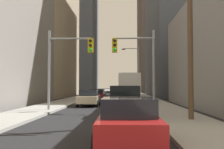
% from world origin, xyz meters
% --- Properties ---
extents(sidewalk_left, '(3.16, 160.00, 0.15)m').
position_xyz_m(sidewalk_left, '(-4.84, 50.00, 0.07)').
color(sidewalk_left, '#9E9E99').
rests_on(sidewalk_left, ground).
extents(sidewalk_right, '(3.16, 160.00, 0.15)m').
position_xyz_m(sidewalk_right, '(4.84, 50.00, 0.07)').
color(sidewalk_right, '#9E9E99').
rests_on(sidewalk_right, ground).
extents(city_bus, '(2.72, 11.54, 3.40)m').
position_xyz_m(city_bus, '(2.33, 33.32, 1.93)').
color(city_bus, silver).
rests_on(city_bus, ground).
extents(pickup_truck_grey, '(2.20, 5.44, 1.90)m').
position_xyz_m(pickup_truck_grey, '(1.71, 12.57, 0.93)').
color(pickup_truck_grey, slate).
rests_on(pickup_truck_grey, ground).
extents(sedan_red, '(1.95, 4.22, 1.52)m').
position_xyz_m(sedan_red, '(1.74, 4.82, 0.77)').
color(sedan_red, maroon).
rests_on(sedan_red, ground).
extents(sedan_beige, '(1.95, 4.21, 1.52)m').
position_xyz_m(sedan_beige, '(-1.53, 21.83, 0.77)').
color(sedan_beige, '#C6B793').
rests_on(sedan_beige, ground).
extents(sedan_maroon, '(1.95, 4.24, 1.52)m').
position_xyz_m(sedan_maroon, '(-1.49, 29.56, 0.77)').
color(sedan_maroon, maroon).
rests_on(sedan_maroon, ground).
extents(traffic_signal_near_left, '(3.37, 0.44, 6.00)m').
position_xyz_m(traffic_signal_near_left, '(-2.45, 16.45, 4.02)').
color(traffic_signal_near_left, gray).
rests_on(traffic_signal_near_left, ground).
extents(traffic_signal_near_right, '(3.13, 0.44, 6.00)m').
position_xyz_m(traffic_signal_near_right, '(2.56, 16.45, 4.01)').
color(traffic_signal_near_right, gray).
rests_on(traffic_signal_near_right, ground).
extents(utility_pole_right, '(2.20, 0.28, 10.23)m').
position_xyz_m(utility_pole_right, '(5.16, 10.87, 5.39)').
color(utility_pole_right, brown).
rests_on(utility_pole_right, ground).
extents(street_lamp_right, '(2.58, 0.32, 7.50)m').
position_xyz_m(street_lamp_right, '(3.55, 36.12, 4.56)').
color(street_lamp_right, gray).
rests_on(street_lamp_right, ground).
extents(building_left_mid_office, '(15.10, 21.79, 32.91)m').
position_xyz_m(building_left_mid_office, '(-15.27, 44.15, 16.45)').
color(building_left_mid_office, tan).
rests_on(building_left_mid_office, ground).
extents(building_right_mid_block, '(24.23, 23.84, 33.45)m').
position_xyz_m(building_right_mid_block, '(18.99, 47.47, 16.72)').
color(building_right_mid_block, '#4C515B').
rests_on(building_right_mid_block, ground).
extents(building_right_far_highrise, '(17.19, 25.19, 56.24)m').
position_xyz_m(building_right_far_highrise, '(15.93, 89.70, 28.12)').
color(building_right_far_highrise, '#66564C').
rests_on(building_right_far_highrise, ground).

